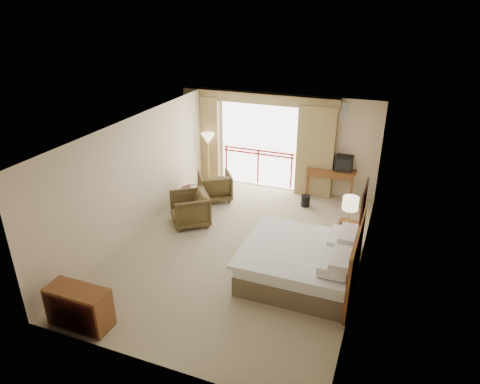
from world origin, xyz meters
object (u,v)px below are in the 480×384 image
at_px(bed, 303,262).
at_px(armchair_far, 215,199).
at_px(table_lamp, 350,204).
at_px(wastebasket, 306,201).
at_px(tv, 344,163).
at_px(side_table, 191,195).
at_px(floor_lamp, 208,141).
at_px(armchair_near, 191,223).
at_px(nightstand, 346,237).
at_px(dresser, 79,307).
at_px(desk, 332,174).

distance_m(bed, armchair_far, 4.10).
bearing_deg(table_lamp, wastebasket, 127.05).
bearing_deg(bed, tv, 88.14).
bearing_deg(armchair_far, bed, 103.98).
xyz_separation_m(tv, side_table, (-3.53, -1.97, -0.66)).
xyz_separation_m(tv, floor_lamp, (-3.80, -0.31, 0.27)).
height_order(armchair_far, armchair_near, armchair_near).
xyz_separation_m(nightstand, dresser, (-3.78, -3.99, 0.05)).
bearing_deg(floor_lamp, bed, -44.78).
bearing_deg(wastebasket, armchair_far, -169.05).
xyz_separation_m(bed, table_lamp, (0.63, 1.44, 0.70)).
distance_m(armchair_far, side_table, 0.88).
relative_size(tv, armchair_far, 0.53).
bearing_deg(dresser, wastebasket, 63.20).
xyz_separation_m(bed, nightstand, (0.63, 1.39, -0.07)).
height_order(armchair_far, floor_lamp, floor_lamp).
distance_m(nightstand, tv, 2.71).
bearing_deg(side_table, wastebasket, 23.35).
bearing_deg(wastebasket, bed, -78.13).
distance_m(tv, floor_lamp, 3.82).
relative_size(nightstand, tv, 1.38).
xyz_separation_m(table_lamp, floor_lamp, (-4.30, 2.20, 0.23)).
xyz_separation_m(nightstand, floor_lamp, (-4.30, 2.25, 1.00)).
xyz_separation_m(desk, armchair_near, (-2.87, -2.80, -0.65)).
xyz_separation_m(nightstand, table_lamp, (0.00, 0.05, 0.77)).
relative_size(bed, nightstand, 3.46).
distance_m(nightstand, dresser, 5.49).
bearing_deg(armchair_far, desk, 169.96).
bearing_deg(tv, nightstand, -85.99).
bearing_deg(table_lamp, tv, 101.40).
bearing_deg(desk, dresser, -111.83).
distance_m(wastebasket, armchair_far, 2.44).
distance_m(armchair_far, dresser, 5.31).
xyz_separation_m(bed, desk, (-0.17, 4.02, 0.28)).
distance_m(wastebasket, side_table, 2.99).
bearing_deg(dresser, tv, 59.93).
xyz_separation_m(armchair_near, floor_lamp, (-0.63, 2.43, 1.31)).
distance_m(floor_lamp, dresser, 6.33).
bearing_deg(nightstand, bed, -111.00).
height_order(side_table, floor_lamp, floor_lamp).
bearing_deg(dresser, floor_lamp, 91.33).
relative_size(bed, side_table, 3.82).
relative_size(desk, dresser, 1.21).
relative_size(table_lamp, tv, 1.33).
xyz_separation_m(table_lamp, wastebasket, (-1.30, 1.72, -0.93)).
xyz_separation_m(bed, floor_lamp, (-3.67, 3.64, 0.93)).
relative_size(bed, armchair_near, 2.45).
bearing_deg(bed, wastebasket, 101.87).
bearing_deg(floor_lamp, armchair_far, -56.81).
xyz_separation_m(wastebasket, dresser, (-2.48, -5.76, 0.21)).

